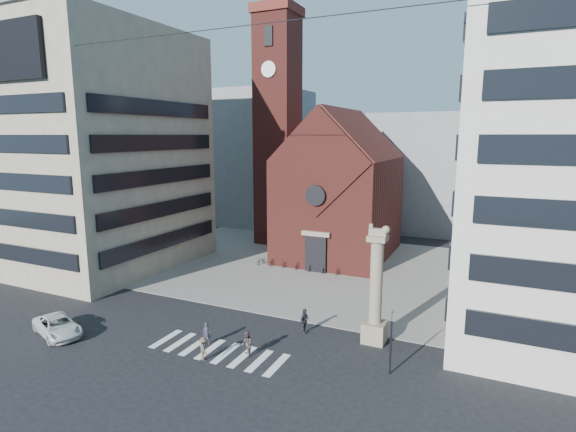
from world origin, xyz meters
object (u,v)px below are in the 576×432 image
object	(u,v)px
pedestrian_0	(207,334)
pedestrian_1	(247,344)
lion_column	(376,296)
white_car	(58,326)
pedestrian_2	(304,321)
traffic_light	(391,340)
scooter_0	(261,261)

from	to	relation	value
pedestrian_0	pedestrian_1	distance (m)	3.45
lion_column	white_car	world-z (taller)	lion_column
pedestrian_0	pedestrian_2	xyz separation A→B (m)	(5.55, 4.71, 0.13)
lion_column	traffic_light	size ratio (longest dim) A/B	2.02
traffic_light	pedestrian_2	bearing A→B (deg)	155.76
lion_column	traffic_light	bearing A→B (deg)	-63.54
scooter_0	white_car	bearing A→B (deg)	-91.12
scooter_0	lion_column	bearing A→B (deg)	-28.76
traffic_light	scooter_0	world-z (taller)	traffic_light
pedestrian_1	white_car	bearing A→B (deg)	-116.07
lion_column	pedestrian_1	size ratio (longest dim) A/B	4.93
white_car	pedestrian_2	xyz separation A→B (m)	(16.60, 8.10, 0.26)
pedestrian_1	scooter_0	distance (m)	21.97
white_car	lion_column	bearing A→B (deg)	-47.65
white_car	scooter_0	xyz separation A→B (m)	(4.95, 22.90, -0.25)
lion_column	scooter_0	bearing A→B (deg)	140.17
lion_column	pedestrian_2	distance (m)	5.80
pedestrian_0	pedestrian_2	distance (m)	7.28
traffic_light	pedestrian_1	distance (m)	9.55
pedestrian_2	scooter_0	world-z (taller)	pedestrian_2
pedestrian_0	pedestrian_2	bearing A→B (deg)	5.09
lion_column	pedestrian_0	xyz separation A→B (m)	(-10.72, -5.49, -2.64)
traffic_light	scooter_0	size ratio (longest dim) A/B	2.85
pedestrian_0	pedestrian_1	xyz separation A→B (m)	(3.43, -0.27, 0.06)
pedestrian_0	scooter_0	size ratio (longest dim) A/B	1.09
lion_column	pedestrian_2	xyz separation A→B (m)	(-5.18, -0.77, -2.50)
traffic_light	pedestrian_1	size ratio (longest dim) A/B	2.44
traffic_light	lion_column	bearing A→B (deg)	116.46
pedestrian_0	white_car	bearing A→B (deg)	161.75
pedestrian_0	scooter_0	xyz separation A→B (m)	(-6.10, 19.52, -0.37)
traffic_light	pedestrian_0	size ratio (longest dim) A/B	2.62
pedestrian_2	traffic_light	bearing A→B (deg)	-104.71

